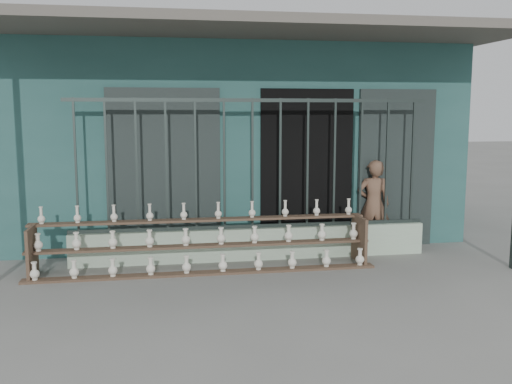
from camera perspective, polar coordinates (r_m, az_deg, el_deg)
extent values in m
plane|color=slate|center=(6.88, 1.40, -9.44)|extent=(60.00, 60.00, 0.00)
cube|color=#285652|center=(10.82, -2.91, 5.57)|extent=(7.00, 5.00, 3.20)
cube|color=black|center=(8.58, 5.03, 2.22)|extent=(1.40, 0.12, 2.40)
cube|color=#1D2725|center=(8.27, -9.14, 1.93)|extent=(1.60, 0.08, 2.40)
cube|color=#1D2725|center=(9.00, 13.76, 2.29)|extent=(1.20, 0.08, 2.40)
cube|color=#59544C|center=(7.82, -0.25, 16.01)|extent=(7.40, 2.00, 0.12)
cube|color=#B1CDAF|center=(8.06, -0.35, -5.17)|extent=(5.00, 0.20, 0.45)
cube|color=#283330|center=(7.85, -17.56, 2.43)|extent=(0.03, 0.03, 1.80)
cube|color=#283330|center=(7.81, -14.71, 2.51)|extent=(0.03, 0.03, 1.80)
cube|color=#283330|center=(7.78, -11.84, 2.59)|extent=(0.03, 0.03, 1.80)
cube|color=#283330|center=(7.78, -8.95, 2.66)|extent=(0.03, 0.03, 1.80)
cube|color=#283330|center=(7.79, -6.07, 2.72)|extent=(0.03, 0.03, 1.80)
cube|color=#283330|center=(7.82, -3.20, 2.78)|extent=(0.03, 0.03, 1.80)
cube|color=#283330|center=(7.87, -0.36, 2.82)|extent=(0.03, 0.03, 1.80)
cube|color=#283330|center=(7.95, 2.43, 2.86)|extent=(0.03, 0.03, 1.80)
cube|color=#283330|center=(8.04, 5.17, 2.90)|extent=(0.03, 0.03, 1.80)
cube|color=#283330|center=(8.14, 7.84, 2.92)|extent=(0.03, 0.03, 1.80)
cube|color=#283330|center=(8.27, 10.43, 2.94)|extent=(0.03, 0.03, 1.80)
cube|color=#283330|center=(8.41, 12.94, 2.95)|extent=(0.03, 0.03, 1.80)
cube|color=#283330|center=(8.57, 15.37, 2.96)|extent=(0.03, 0.03, 1.80)
cube|color=#283330|center=(7.84, -0.37, 9.17)|extent=(5.00, 0.04, 0.05)
cube|color=#283330|center=(8.00, -0.36, -3.43)|extent=(5.00, 0.04, 0.05)
cube|color=brown|center=(7.40, -5.12, -8.08)|extent=(4.50, 0.18, 0.03)
cube|color=brown|center=(7.57, -5.29, -5.38)|extent=(4.50, 0.18, 0.03)
cube|color=brown|center=(7.75, -5.46, -2.79)|extent=(4.50, 0.18, 0.03)
cube|color=brown|center=(7.72, -21.50, -5.60)|extent=(0.04, 0.55, 0.64)
cube|color=brown|center=(8.01, 10.29, -4.68)|extent=(0.04, 0.55, 0.64)
imported|color=brown|center=(8.78, 11.67, -1.24)|extent=(0.54, 0.40, 1.35)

